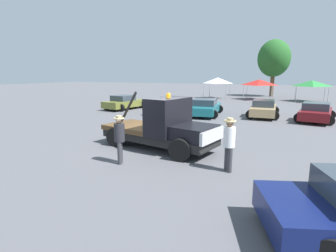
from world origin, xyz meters
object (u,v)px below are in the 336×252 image
at_px(parked_car_maroon, 316,112).
at_px(tree_left, 274,58).
at_px(parked_car_tan, 263,109).
at_px(parked_car_olive, 124,102).
at_px(person_near_truck, 229,140).
at_px(parked_car_teal, 205,107).
at_px(person_at_hood, 119,136).
at_px(canopy_tent_white, 218,81).
at_px(canopy_tent_red, 259,82).
at_px(traffic_cone, 172,127).
at_px(tow_truck, 164,128).
at_px(parked_car_cream, 167,105).
at_px(canopy_tent_green, 312,83).

xyz_separation_m(parked_car_maroon, tree_left, (-3.99, 21.74, 4.94)).
bearing_deg(parked_car_tan, parked_car_olive, 91.04).
relative_size(person_near_truck, parked_car_maroon, 0.41).
bearing_deg(person_near_truck, parked_car_teal, -109.47).
distance_m(person_at_hood, parked_car_tan, 14.40).
xyz_separation_m(canopy_tent_white, tree_left, (6.74, 6.58, 3.14)).
height_order(parked_car_olive, parked_car_teal, same).
distance_m(person_near_truck, parked_car_teal, 12.60).
xyz_separation_m(parked_car_tan, parked_car_maroon, (3.55, -0.64, 0.00)).
xyz_separation_m(parked_car_olive, parked_car_maroon, (16.03, -0.05, -0.00)).
bearing_deg(person_near_truck, parked_car_tan, -129.76).
relative_size(parked_car_olive, parked_car_maroon, 1.01).
xyz_separation_m(person_at_hood, canopy_tent_red, (2.25, 28.71, 1.19)).
bearing_deg(traffic_cone, parked_car_tan, 61.25).
bearing_deg(parked_car_tan, tow_truck, 162.22).
distance_m(parked_car_cream, canopy_tent_green, 19.92).
distance_m(canopy_tent_red, traffic_cone, 23.12).
relative_size(canopy_tent_green, tree_left, 0.40).
bearing_deg(canopy_tent_green, parked_car_teal, -118.84).
relative_size(person_near_truck, tree_left, 0.22).
height_order(parked_car_tan, canopy_tent_red, canopy_tent_red).
bearing_deg(parked_car_teal, traffic_cone, 173.77).
bearing_deg(parked_car_teal, canopy_tent_red, -15.43).
bearing_deg(parked_car_maroon, canopy_tent_white, 44.34).
xyz_separation_m(parked_car_teal, traffic_cone, (-0.01, -6.85, -0.40)).
xyz_separation_m(person_near_truck, parked_car_maroon, (3.69, 12.37, -0.45)).
bearing_deg(parked_car_maroon, parked_car_olive, 98.89).
distance_m(parked_car_olive, tree_left, 25.29).
xyz_separation_m(parked_car_cream, traffic_cone, (3.49, -7.01, -0.40)).
relative_size(person_at_hood, tree_left, 0.22).
bearing_deg(parked_car_cream, canopy_tent_green, -40.78).
distance_m(parked_car_teal, tree_left, 23.13).
bearing_deg(parked_car_olive, parked_car_teal, -84.63).
distance_m(person_at_hood, parked_car_cream, 13.42).
xyz_separation_m(person_at_hood, parked_car_maroon, (7.54, 13.19, -0.42)).
xyz_separation_m(parked_car_maroon, canopy_tent_green, (0.79, 15.30, 1.56)).
bearing_deg(parked_car_teal, canopy_tent_green, -34.95).
distance_m(parked_car_tan, parked_car_maroon, 3.60).
relative_size(parked_car_maroon, traffic_cone, 8.31).
distance_m(parked_car_teal, canopy_tent_white, 16.03).
xyz_separation_m(person_near_truck, tree_left, (-0.30, 34.11, 4.49)).
bearing_deg(canopy_tent_red, person_at_hood, -94.48).
distance_m(parked_car_maroon, canopy_tent_green, 15.40).
bearing_deg(canopy_tent_green, person_near_truck, -99.19).
relative_size(person_at_hood, parked_car_olive, 0.39).
distance_m(person_near_truck, canopy_tent_red, 27.96).
bearing_deg(traffic_cone, canopy_tent_red, 83.40).
relative_size(parked_car_cream, traffic_cone, 8.89).
bearing_deg(canopy_tent_white, tow_truck, -81.51).
bearing_deg(parked_car_maroon, parked_car_tan, 88.82).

